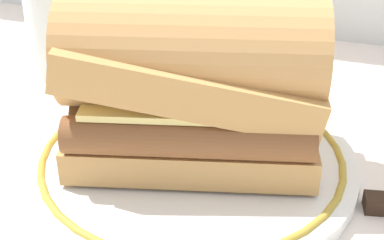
{
  "coord_description": "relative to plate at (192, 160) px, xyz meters",
  "views": [
    {
      "loc": [
        0.13,
        -0.35,
        0.27
      ],
      "look_at": [
        0.01,
        0.02,
        0.04
      ],
      "focal_mm": 53.56,
      "sensor_mm": 36.0,
      "label": 1
    }
  ],
  "objects": [
    {
      "name": "drinking_glass",
      "position": [
        -0.19,
        0.13,
        0.04
      ],
      "size": [
        0.06,
        0.06,
        0.11
      ],
      "color": "silver",
      "rests_on": "ground_plane"
    },
    {
      "name": "plate",
      "position": [
        0.0,
        0.0,
        0.0
      ],
      "size": [
        0.27,
        0.27,
        0.01
      ],
      "color": "white",
      "rests_on": "ground_plane"
    },
    {
      "name": "ground_plane",
      "position": [
        -0.01,
        -0.02,
        -0.01
      ],
      "size": [
        1.5,
        1.5,
        0.0
      ],
      "primitive_type": "plane",
      "color": "silver"
    },
    {
      "name": "sausage_sandwich",
      "position": [
        0.0,
        -0.0,
        0.07
      ],
      "size": [
        0.21,
        0.15,
        0.13
      ],
      "rotation": [
        0.0,
        0.0,
        0.24
      ],
      "color": "tan",
      "rests_on": "plate"
    }
  ]
}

